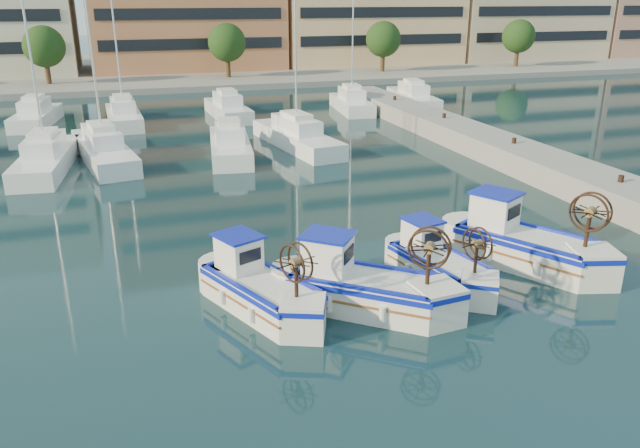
{
  "coord_description": "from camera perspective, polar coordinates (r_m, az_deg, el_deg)",
  "views": [
    {
      "loc": [
        -7.51,
        -14.95,
        8.85
      ],
      "look_at": [
        -1.41,
        4.13,
        1.5
      ],
      "focal_mm": 35.0,
      "sensor_mm": 36.0,
      "label": 1
    }
  ],
  "objects": [
    {
      "name": "fishing_boat_a",
      "position": [
        18.71,
        -5.65,
        -5.69
      ],
      "size": [
        3.18,
        4.39,
        2.65
      ],
      "rotation": [
        0.0,
        0.0,
        0.4
      ],
      "color": "silver",
      "rests_on": "ground"
    },
    {
      "name": "ground",
      "position": [
        18.93,
        7.97,
        -7.94
      ],
      "size": [
        300.0,
        300.0,
        0.0
      ],
      "primitive_type": "plane",
      "color": "#18353E",
      "rests_on": "ground"
    },
    {
      "name": "yacht_marina",
      "position": [
        42.89,
        -11.81,
        8.53
      ],
      "size": [
        36.78,
        22.6,
        11.5
      ],
      "color": "white",
      "rests_on": "ground"
    },
    {
      "name": "fishing_boat_c",
      "position": [
        20.7,
        10.75,
        -3.52
      ],
      "size": [
        2.33,
        3.99,
        2.41
      ],
      "rotation": [
        0.0,
        0.0,
        0.21
      ],
      "color": "silver",
      "rests_on": "ground"
    },
    {
      "name": "fishing_boat_b",
      "position": [
        18.61,
        3.77,
        -5.57
      ],
      "size": [
        4.57,
        4.21,
        2.86
      ],
      "rotation": [
        0.0,
        0.0,
        0.89
      ],
      "color": "silver",
      "rests_on": "ground"
    },
    {
      "name": "fishing_boat_d",
      "position": [
        22.69,
        18.02,
        -1.56
      ],
      "size": [
        4.05,
        5.04,
        3.06
      ],
      "rotation": [
        0.0,
        0.0,
        0.52
      ],
      "color": "silver",
      "rests_on": "ground"
    },
    {
      "name": "quay",
      "position": [
        31.87,
        23.22,
        3.48
      ],
      "size": [
        3.0,
        60.0,
        1.2
      ],
      "primitive_type": "cube",
      "color": "gray",
      "rests_on": "ground"
    }
  ]
}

